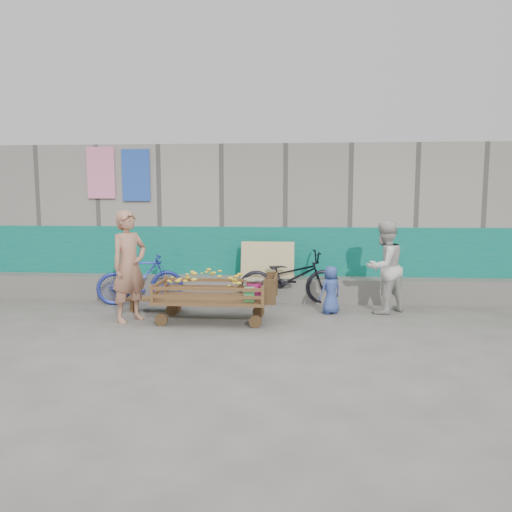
# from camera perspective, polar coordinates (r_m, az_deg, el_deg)

# --- Properties ---
(ground) EXTENTS (80.00, 80.00, 0.00)m
(ground) POSITION_cam_1_polar(r_m,az_deg,el_deg) (7.40, -2.03, -8.84)
(ground) COLOR #55524D
(ground) RESTS_ON ground
(building_wall) EXTENTS (12.00, 3.50, 3.00)m
(building_wall) POSITION_cam_1_polar(r_m,az_deg,el_deg) (11.17, 0.32, 4.16)
(building_wall) COLOR gray
(building_wall) RESTS_ON ground
(banana_cart) EXTENTS (1.92, 0.88, 0.82)m
(banana_cart) POSITION_cam_1_polar(r_m,az_deg,el_deg) (7.98, -5.37, -3.60)
(banana_cart) COLOR #502E1C
(banana_cart) RESTS_ON ground
(bench) EXTENTS (0.98, 0.29, 0.24)m
(bench) POSITION_cam_1_polar(r_m,az_deg,el_deg) (8.89, -11.39, -5.08)
(bench) COLOR #502E1C
(bench) RESTS_ON ground
(vendor_man) EXTENTS (0.72, 0.78, 1.78)m
(vendor_man) POSITION_cam_1_polar(r_m,az_deg,el_deg) (8.19, -14.30, -1.15)
(vendor_man) COLOR #A36E55
(vendor_man) RESTS_ON ground
(woman) EXTENTS (0.98, 0.95, 1.59)m
(woman) POSITION_cam_1_polar(r_m,az_deg,el_deg) (8.80, 14.45, -1.21)
(woman) COLOR beige
(woman) RESTS_ON ground
(child) EXTENTS (0.48, 0.44, 0.82)m
(child) POSITION_cam_1_polar(r_m,az_deg,el_deg) (8.60, 8.53, -3.85)
(child) COLOR #324992
(child) RESTS_ON ground
(bicycle_dark) EXTENTS (1.97, 0.95, 0.99)m
(bicycle_dark) POSITION_cam_1_polar(r_m,az_deg,el_deg) (9.25, 3.86, -2.49)
(bicycle_dark) COLOR black
(bicycle_dark) RESTS_ON ground
(bicycle_blue) EXTENTS (1.64, 0.92, 0.95)m
(bicycle_blue) POSITION_cam_1_polar(r_m,az_deg,el_deg) (9.50, -13.07, -2.54)
(bicycle_blue) COLOR navy
(bicycle_blue) RESTS_ON ground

